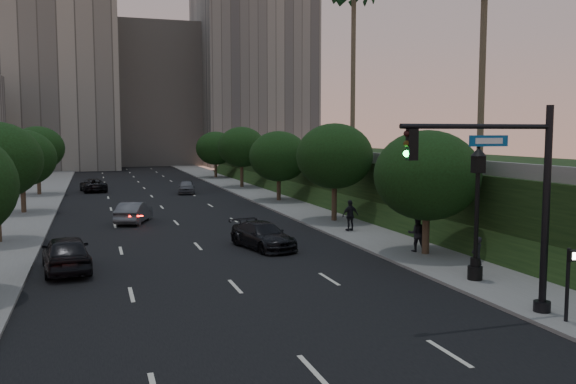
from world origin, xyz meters
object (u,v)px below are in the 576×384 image
object	(u,v)px
street_lamp	(477,219)
traffic_signal_mast	(518,208)
sedan_mid_left	(134,212)
pedestrian_c	(350,215)
sedan_near_left	(66,253)
sedan_near_right	(263,236)
pedestrian_a	(477,256)
pedestrian_b	(417,233)
sedan_far_right	(187,187)
sedan_far_left	(93,185)

from	to	relation	value
street_lamp	traffic_signal_mast	bearing A→B (deg)	-109.59
traffic_signal_mast	sedan_mid_left	size ratio (longest dim) A/B	1.59
traffic_signal_mast	pedestrian_c	world-z (taller)	traffic_signal_mast
sedan_near_left	pedestrian_c	xyz separation A→B (m)	(16.03, 5.68, 0.27)
sedan_near_left	sedan_near_right	size ratio (longest dim) A/B	1.01
sedan_near_right	pedestrian_a	world-z (taller)	pedestrian_a
sedan_near_right	pedestrian_a	bearing A→B (deg)	-67.05
pedestrian_b	sedan_far_right	bearing A→B (deg)	-59.85
street_lamp	sedan_mid_left	bearing A→B (deg)	119.77
sedan_mid_left	sedan_near_right	bearing A→B (deg)	136.03
street_lamp	sedan_mid_left	distance (m)	24.54
traffic_signal_mast	pedestrian_a	distance (m)	6.24
sedan_far_left	sedan_far_right	xyz separation A→B (m)	(8.90, -4.96, -0.00)
traffic_signal_mast	sedan_far_left	xyz separation A→B (m)	(-13.15, 49.51, -2.98)
sedan_near_right	pedestrian_b	distance (m)	7.95
traffic_signal_mast	sedan_mid_left	bearing A→B (deg)	112.29
sedan_far_right	pedestrian_b	size ratio (longest dim) A/B	2.19
traffic_signal_mast	sedan_near_right	distance (m)	15.29
traffic_signal_mast	sedan_near_left	bearing A→B (deg)	140.63
sedan_far_left	pedestrian_c	world-z (taller)	pedestrian_c
sedan_far_left	pedestrian_b	distance (m)	42.01
traffic_signal_mast	sedan_far_left	world-z (taller)	traffic_signal_mast
sedan_far_right	pedestrian_c	distance (m)	27.78
traffic_signal_mast	sedan_near_left	distance (m)	18.72
sedan_far_right	traffic_signal_mast	bearing A→B (deg)	-75.47
sedan_mid_left	sedan_near_right	world-z (taller)	sedan_mid_left
traffic_signal_mast	sedan_far_left	distance (m)	51.31
sedan_near_left	sedan_far_left	size ratio (longest dim) A/B	0.98
pedestrian_a	pedestrian_b	size ratio (longest dim) A/B	0.89
sedan_mid_left	traffic_signal_mast	bearing A→B (deg)	131.15
sedan_near_right	pedestrian_c	xyz separation A→B (m)	(6.38, 3.16, 0.40)
sedan_far_left	pedestrian_c	size ratio (longest dim) A/B	2.62
traffic_signal_mast	street_lamp	distance (m)	4.88
street_lamp	sedan_near_left	distance (m)	17.57
sedan_near_left	sedan_mid_left	distance (m)	14.49
sedan_near_left	sedan_near_right	distance (m)	9.97
pedestrian_c	traffic_signal_mast	bearing A→B (deg)	74.55
pedestrian_a	pedestrian_b	bearing A→B (deg)	-113.70
sedan_far_left	pedestrian_c	distance (m)	35.37
street_lamp	pedestrian_b	bearing A→B (deg)	83.25
sedan_far_left	sedan_near_right	distance (m)	36.26
sedan_far_left	pedestrian_c	bearing A→B (deg)	107.16
street_lamp	sedan_far_left	distance (m)	47.41
sedan_near_right	sedan_far_right	bearing A→B (deg)	75.27
sedan_far_right	sedan_near_left	bearing A→B (deg)	-97.96
sedan_far_right	pedestrian_a	distance (m)	39.87
traffic_signal_mast	pedestrian_b	bearing A→B (deg)	77.56
sedan_mid_left	pedestrian_b	distance (m)	19.97
sedan_near_right	pedestrian_a	xyz separation A→B (m)	(6.81, -9.07, 0.27)
sedan_mid_left	sedan_far_left	xyz separation A→B (m)	(-2.60, 23.78, -0.04)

